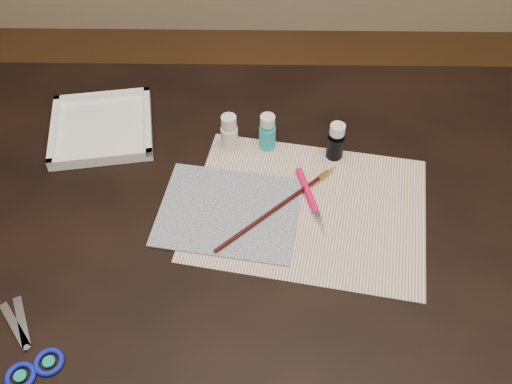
{
  "coord_description": "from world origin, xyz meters",
  "views": [
    {
      "loc": [
        0.01,
        -0.68,
        1.58
      ],
      "look_at": [
        0.0,
        0.0,
        0.8
      ],
      "focal_mm": 40.0,
      "sensor_mm": 36.0,
      "label": 1
    }
  ],
  "objects_px": {
    "canvas": "(229,211)",
    "palette_tray": "(102,127)",
    "paint_bottle_navy": "(336,141)",
    "paper": "(308,208)",
    "scissors": "(20,342)",
    "paint_bottle_cyan": "(267,132)",
    "paint_bottle_white": "(229,133)"
  },
  "relations": [
    {
      "from": "paint_bottle_cyan",
      "to": "palette_tray",
      "type": "relative_size",
      "value": 0.4
    },
    {
      "from": "paint_bottle_cyan",
      "to": "scissors",
      "type": "bearing_deg",
      "value": -130.93
    },
    {
      "from": "paint_bottle_cyan",
      "to": "paint_bottle_navy",
      "type": "xyz_separation_m",
      "value": [
        0.14,
        -0.03,
        0.0
      ]
    },
    {
      "from": "paint_bottle_cyan",
      "to": "paper",
      "type": "bearing_deg",
      "value": -65.11
    },
    {
      "from": "paint_bottle_navy",
      "to": "scissors",
      "type": "height_order",
      "value": "paint_bottle_navy"
    },
    {
      "from": "paint_bottle_cyan",
      "to": "canvas",
      "type": "bearing_deg",
      "value": -112.1
    },
    {
      "from": "paint_bottle_navy",
      "to": "paint_bottle_cyan",
      "type": "bearing_deg",
      "value": 169.35
    },
    {
      "from": "paper",
      "to": "palette_tray",
      "type": "xyz_separation_m",
      "value": [
        -0.43,
        0.21,
        0.01
      ]
    },
    {
      "from": "canvas",
      "to": "scissors",
      "type": "distance_m",
      "value": 0.41
    },
    {
      "from": "canvas",
      "to": "paint_bottle_cyan",
      "type": "bearing_deg",
      "value": 67.9
    },
    {
      "from": "paper",
      "to": "palette_tray",
      "type": "relative_size",
      "value": 2.1
    },
    {
      "from": "paint_bottle_cyan",
      "to": "palette_tray",
      "type": "height_order",
      "value": "paint_bottle_cyan"
    },
    {
      "from": "scissors",
      "to": "palette_tray",
      "type": "xyz_separation_m",
      "value": [
        0.04,
        0.49,
        0.01
      ]
    },
    {
      "from": "paint_bottle_white",
      "to": "paint_bottle_cyan",
      "type": "distance_m",
      "value": 0.08
    },
    {
      "from": "canvas",
      "to": "scissors",
      "type": "xyz_separation_m",
      "value": [
        -0.31,
        -0.27,
        0.0
      ]
    },
    {
      "from": "paper",
      "to": "scissors",
      "type": "bearing_deg",
      "value": -148.84
    },
    {
      "from": "paper",
      "to": "paint_bottle_white",
      "type": "height_order",
      "value": "paint_bottle_white"
    },
    {
      "from": "paper",
      "to": "scissors",
      "type": "distance_m",
      "value": 0.54
    },
    {
      "from": "canvas",
      "to": "palette_tray",
      "type": "relative_size",
      "value": 1.24
    },
    {
      "from": "paper",
      "to": "canvas",
      "type": "xyz_separation_m",
      "value": [
        -0.15,
        -0.01,
        0.0
      ]
    },
    {
      "from": "canvas",
      "to": "palette_tray",
      "type": "bearing_deg",
      "value": 141.75
    },
    {
      "from": "paint_bottle_cyan",
      "to": "scissors",
      "type": "xyz_separation_m",
      "value": [
        -0.39,
        -0.45,
        -0.04
      ]
    },
    {
      "from": "paint_bottle_white",
      "to": "palette_tray",
      "type": "xyz_separation_m",
      "value": [
        -0.27,
        0.05,
        -0.03
      ]
    },
    {
      "from": "canvas",
      "to": "paint_bottle_white",
      "type": "height_order",
      "value": "paint_bottle_white"
    },
    {
      "from": "palette_tray",
      "to": "paper",
      "type": "bearing_deg",
      "value": -25.9
    },
    {
      "from": "canvas",
      "to": "palette_tray",
      "type": "xyz_separation_m",
      "value": [
        -0.28,
        0.22,
        0.01
      ]
    },
    {
      "from": "canvas",
      "to": "paint_bottle_navy",
      "type": "distance_m",
      "value": 0.26
    },
    {
      "from": "paint_bottle_white",
      "to": "paint_bottle_navy",
      "type": "height_order",
      "value": "paint_bottle_white"
    },
    {
      "from": "paper",
      "to": "paint_bottle_cyan",
      "type": "bearing_deg",
      "value": 114.89
    },
    {
      "from": "paper",
      "to": "paint_bottle_cyan",
      "type": "height_order",
      "value": "paint_bottle_cyan"
    },
    {
      "from": "paint_bottle_cyan",
      "to": "scissors",
      "type": "relative_size",
      "value": 0.46
    },
    {
      "from": "paint_bottle_white",
      "to": "paint_bottle_cyan",
      "type": "height_order",
      "value": "paint_bottle_white"
    }
  ]
}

